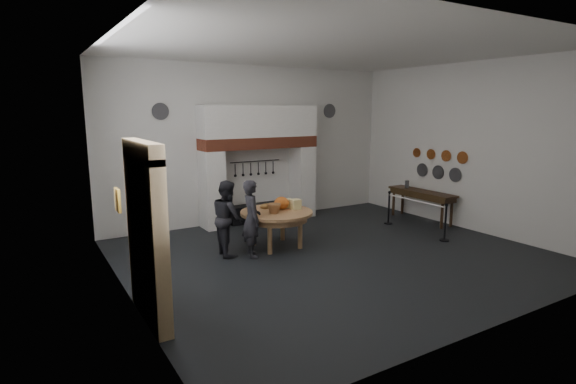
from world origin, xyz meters
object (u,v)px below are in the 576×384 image
side_table (422,192)px  visitor_near (252,218)px  visitor_far (228,218)px  iron_range (259,212)px  barrier_post_far (389,208)px  barrier_post_near (445,223)px  work_table (276,213)px

side_table → visitor_near: bearing=-176.6°
visitor_far → side_table: (6.14, -0.06, 0.02)m
iron_range → barrier_post_far: 3.78m
side_table → barrier_post_near: (-1.07, -1.78, -0.42)m
work_table → visitor_far: bearing=176.2°
visitor_far → side_table: bearing=-84.6°
visitor_near → side_table: (5.74, 0.34, 0.00)m
iron_range → work_table: bearing=-108.3°
barrier_post_far → visitor_far: bearing=-178.2°
visitor_near → barrier_post_near: 4.90m
side_table → iron_range: bearing=148.9°
visitor_far → barrier_post_near: (5.07, -1.84, -0.40)m
work_table → barrier_post_far: bearing=3.6°
work_table → side_table: size_ratio=0.78×
iron_range → work_table: (-0.82, -2.50, 0.59)m
side_table → barrier_post_near: same height
visitor_near → visitor_far: size_ratio=1.02×
iron_range → barrier_post_far: barrier_post_far is taller
visitor_near → side_table: 5.75m
visitor_near → work_table: bearing=-58.2°
visitor_near → barrier_post_far: (4.67, 0.56, -0.42)m
barrier_post_near → iron_range: bearing=125.4°
barrier_post_near → visitor_near: bearing=162.8°
visitor_near → visitor_far: (-0.40, 0.40, -0.02)m
barrier_post_near → side_table: bearing=58.9°
work_table → visitor_near: 0.88m
visitor_far → side_table: size_ratio=0.77×
iron_range → visitor_far: bearing=-130.2°
visitor_near → barrier_post_near: bearing=-96.7°
iron_range → visitor_far: visitor_far is taller
iron_range → barrier_post_near: barrier_post_near is taller
side_table → barrier_post_far: (-1.07, 0.22, -0.42)m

